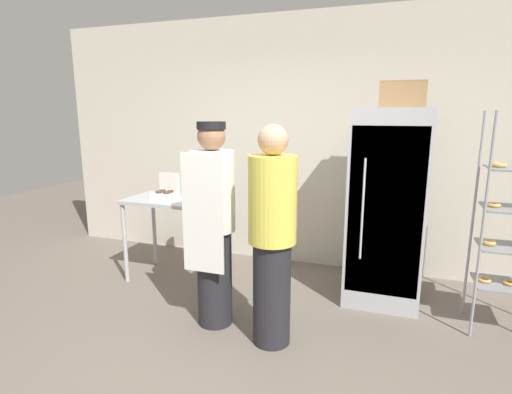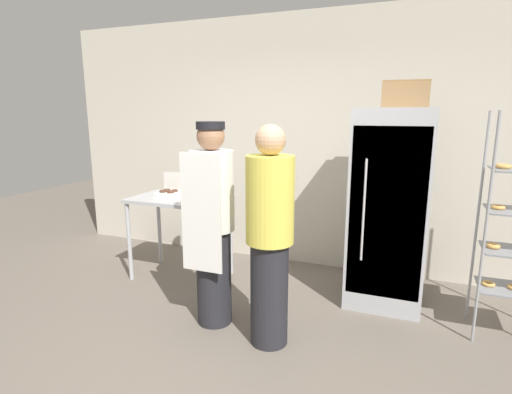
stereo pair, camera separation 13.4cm
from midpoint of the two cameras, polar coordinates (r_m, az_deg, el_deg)
ground_plane at (r=3.12m, az=-4.35°, el=-22.77°), size 14.00×14.00×0.00m
back_wall at (r=4.69m, az=6.23°, el=7.65°), size 6.40×0.12×2.86m
refrigerator at (r=3.90m, az=17.11°, el=-1.44°), size 0.67×0.70×1.82m
prep_counter at (r=4.34m, az=-12.22°, el=-1.71°), size 1.02×0.63×0.89m
donut_box at (r=4.40m, az=-13.68°, el=0.57°), size 0.25×0.21×0.25m
blender_pitcher at (r=4.42m, az=-9.65°, el=1.73°), size 0.12×0.12×0.26m
cardboard_storage_box at (r=3.86m, az=19.22°, el=13.60°), size 0.39×0.35×0.23m
person_baker at (r=3.31m, az=-7.31°, el=-3.71°), size 0.36×0.38×1.71m
person_customer at (r=3.01m, az=1.05°, el=-5.67°), size 0.36×0.36×1.70m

